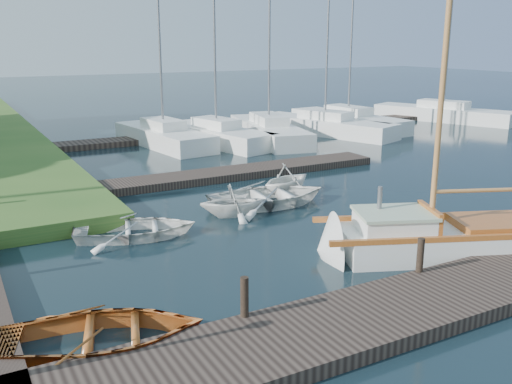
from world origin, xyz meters
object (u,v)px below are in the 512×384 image
sailboat (443,241)px  tender_c (269,193)px  marina_boat_2 (216,134)px  marina_boat_5 (348,119)px  marina_boat_1 (164,135)px  tender_d (287,177)px  dinghy (101,329)px  marina_boat_7 (443,113)px  mooring_post_2 (420,255)px  mooring_post_1 (244,297)px  tender_a (135,225)px  marina_boat_3 (269,129)px  tender_b (234,199)px  marina_boat_4 (325,125)px

sailboat → tender_c: bearing=128.2°
tender_c → marina_boat_2: size_ratio=0.38×
tender_c → marina_boat_5: (13.02, 12.53, 0.14)m
marina_boat_1 → marina_boat_2: marina_boat_1 is taller
tender_d → dinghy: bearing=112.2°
sailboat → marina_boat_1: marina_boat_1 is taller
dinghy → tender_c: (7.28, 6.54, 0.04)m
marina_boat_5 → marina_boat_7: bearing=-98.5°
mooring_post_2 → marina_boat_1: 19.63m
mooring_post_1 → tender_a: mooring_post_1 is taller
mooring_post_1 → marina_boat_3: (11.28, 18.57, -0.12)m
tender_b → tender_c: tender_b is taller
marina_boat_7 → marina_boat_3: bearing=71.3°
marina_boat_2 → marina_boat_4: (7.09, 0.06, -0.01)m
dinghy → marina_boat_1: (8.05, 18.94, 0.19)m
tender_a → tender_b: bearing=-66.3°
mooring_post_1 → marina_boat_5: size_ratio=0.07×
mooring_post_1 → marina_boat_3: 21.73m
mooring_post_1 → marina_boat_1: marina_boat_1 is taller
tender_b → marina_boat_1: marina_boat_1 is taller
tender_d → marina_boat_3: size_ratio=0.18×
marina_boat_4 → marina_boat_2: bearing=70.6°
tender_c → marina_boat_5: marina_boat_5 is taller
dinghy → tender_b: 8.30m
dinghy → tender_c: size_ratio=0.91×
mooring_post_2 → tender_a: 7.82m
mooring_post_2 → marina_boat_5: marina_boat_5 is taller
mooring_post_1 → marina_boat_3: bearing=58.7°
marina_boat_1 → marina_boat_7: size_ratio=0.94×
mooring_post_1 → marina_boat_2: marina_boat_2 is taller
tender_a → marina_boat_5: size_ratio=0.31×
sailboat → marina_boat_2: bearing=107.1°
dinghy → mooring_post_2: bearing=-79.3°
mooring_post_1 → sailboat: 6.55m
tender_c → tender_d: 1.68m
tender_a → tender_d: 6.58m
marina_boat_4 → marina_boat_5: (2.59, 1.14, 0.00)m
tender_d → tender_c: bearing=107.8°
marina_boat_7 → marina_boat_5: bearing=65.3°
tender_c → mooring_post_1: bearing=152.8°
marina_boat_1 → tender_d: bearing=175.6°
dinghy → marina_boat_2: size_ratio=0.34×
tender_d → marina_boat_3: marina_boat_3 is taller
marina_boat_2 → marina_boat_5: (9.68, 1.19, -0.01)m
dinghy → marina_boat_4: bearing=-28.5°
mooring_post_2 → marina_boat_3: 19.77m
tender_c → marina_boat_4: (10.43, 11.40, 0.14)m
marina_boat_2 → marina_boat_5: size_ratio=1.01×
mooring_post_1 → dinghy: 2.67m
marina_boat_2 → dinghy: bearing=135.8°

